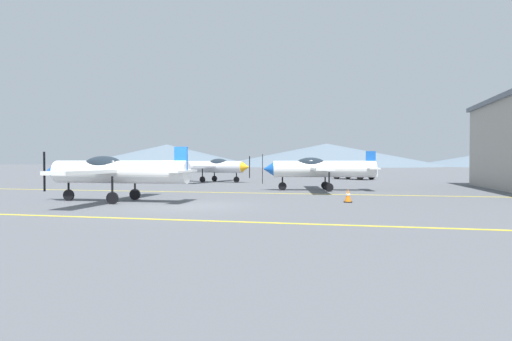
{
  "coord_description": "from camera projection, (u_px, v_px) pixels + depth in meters",
  "views": [
    {
      "loc": [
        6.31,
        -15.84,
        1.77
      ],
      "look_at": [
        0.67,
        10.0,
        1.2
      ],
      "focal_mm": 29.62,
      "sensor_mm": 36.0,
      "label": 1
    }
  ],
  "objects": [
    {
      "name": "apron_line_far",
      "position": [
        234.0,
        193.0,
        23.79
      ],
      "size": [
        80.0,
        0.16,
        0.01
      ],
      "primitive_type": "cube",
      "color": "yellow",
      "rests_on": "ground_plane"
    },
    {
      "name": "hill_left",
      "position": [
        167.0,
        155.0,
        186.19
      ],
      "size": [
        78.99,
        78.99,
        9.28
      ],
      "primitive_type": "cone",
      "color": "slate",
      "rests_on": "ground_plane"
    },
    {
      "name": "ground_plane",
      "position": [
        186.0,
        206.0,
        16.85
      ],
      "size": [
        400.0,
        400.0,
        0.0
      ],
      "primitive_type": "plane",
      "color": "#54565B"
    },
    {
      "name": "airplane_near",
      "position": [
        115.0,
        171.0,
        18.46
      ],
      "size": [
        6.9,
        7.96,
        2.39
      ],
      "color": "white",
      "rests_on": "ground_plane"
    },
    {
      "name": "airplane_far",
      "position": [
        213.0,
        166.0,
        36.16
      ],
      "size": [
        6.99,
        7.96,
        2.39
      ],
      "color": "silver",
      "rests_on": "ground_plane"
    },
    {
      "name": "apron_line_near",
      "position": [
        138.0,
        219.0,
        12.98
      ],
      "size": [
        80.0,
        0.16,
        0.01
      ],
      "primitive_type": "cube",
      "color": "yellow",
      "rests_on": "ground_plane"
    },
    {
      "name": "hill_centerleft",
      "position": [
        326.0,
        155.0,
        161.81
      ],
      "size": [
        87.59,
        87.59,
        8.64
      ],
      "primitive_type": "cone",
      "color": "slate",
      "rests_on": "ground_plane"
    },
    {
      "name": "airplane_mid",
      "position": [
        320.0,
        168.0,
        25.61
      ],
      "size": [
        6.98,
        7.99,
        2.39
      ],
      "color": "white",
      "rests_on": "ground_plane"
    },
    {
      "name": "traffic_cone_front",
      "position": [
        348.0,
        196.0,
        18.19
      ],
      "size": [
        0.36,
        0.36,
        0.59
      ],
      "color": "black",
      "rests_on": "ground_plane"
    },
    {
      "name": "car_sedan",
      "position": [
        354.0,
        171.0,
        41.55
      ],
      "size": [
        4.49,
        4.07,
        1.62
      ],
      "color": "white",
      "rests_on": "ground_plane"
    }
  ]
}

